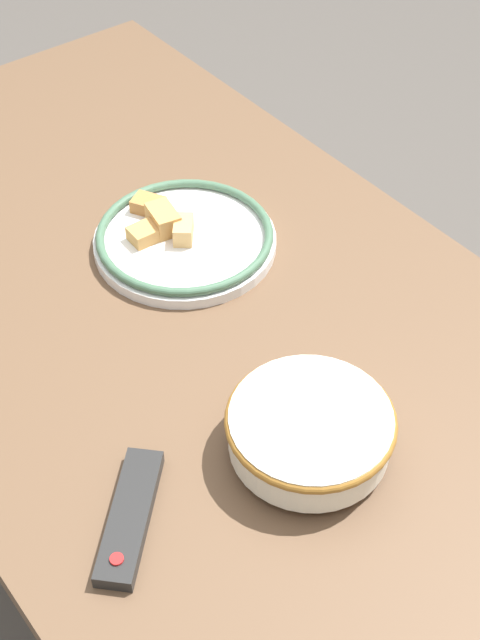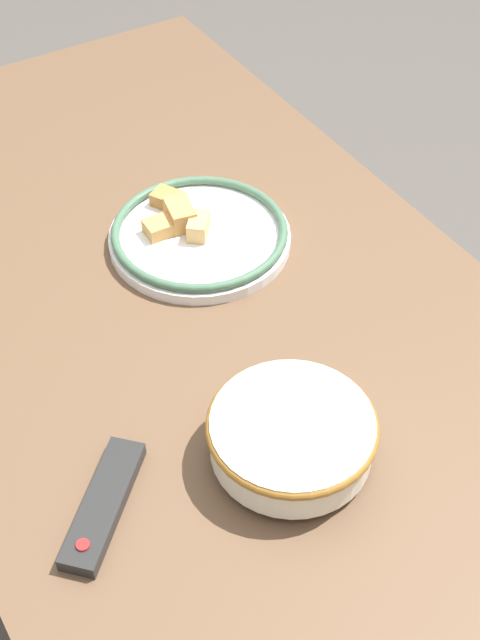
# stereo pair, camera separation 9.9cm
# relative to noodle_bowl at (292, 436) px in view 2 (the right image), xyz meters

# --- Properties ---
(ground_plane) EXTENTS (8.00, 8.00, 0.00)m
(ground_plane) POSITION_rel_noodle_bowl_xyz_m (0.33, -0.03, -0.81)
(ground_plane) COLOR #4C4742
(dining_table) EXTENTS (1.57, 0.85, 0.77)m
(dining_table) POSITION_rel_noodle_bowl_xyz_m (0.33, -0.03, -0.13)
(dining_table) COLOR brown
(dining_table) RESTS_ON ground_plane
(noodle_bowl) EXTENTS (0.21, 0.21, 0.07)m
(noodle_bowl) POSITION_rel_noodle_bowl_xyz_m (0.00, 0.00, 0.00)
(noodle_bowl) COLOR silver
(noodle_bowl) RESTS_ON dining_table
(food_plate) EXTENTS (0.29, 0.29, 0.05)m
(food_plate) POSITION_rel_noodle_bowl_xyz_m (0.42, -0.11, -0.02)
(food_plate) COLOR white
(food_plate) RESTS_ON dining_table
(tv_remote) EXTENTS (0.16, 0.16, 0.02)m
(tv_remote) POSITION_rel_noodle_bowl_xyz_m (0.05, 0.23, -0.03)
(tv_remote) COLOR black
(tv_remote) RESTS_ON dining_table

